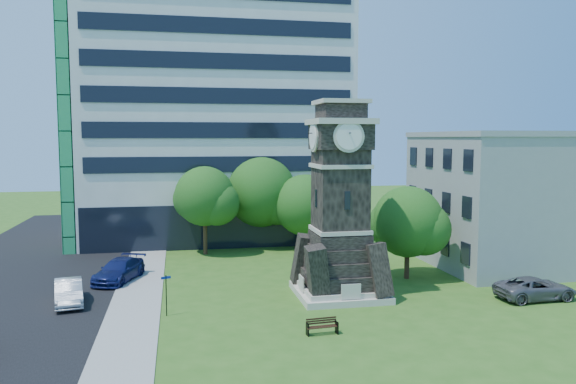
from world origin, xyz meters
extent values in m
plane|color=#2E5A19|center=(0.00, 0.00, 0.00)|extent=(160.00, 160.00, 0.00)
cube|color=gray|center=(-9.50, 5.00, 0.03)|extent=(3.00, 70.00, 0.06)
cube|color=beige|center=(3.00, 2.00, 0.20)|extent=(5.40, 5.40, 0.40)
cube|color=beige|center=(3.00, 2.00, 0.55)|extent=(4.80, 4.80, 0.30)
cube|color=black|center=(3.00, 2.00, 7.20)|extent=(3.00, 3.00, 6.40)
cube|color=beige|center=(3.00, 2.00, 4.20)|extent=(3.25, 3.25, 0.25)
cube|color=beige|center=(3.00, 2.00, 8.20)|extent=(3.25, 3.25, 0.25)
cube|color=black|center=(3.00, 0.48, 6.20)|extent=(0.35, 0.08, 1.10)
cube|color=black|center=(3.00, 2.00, 10.00)|extent=(3.30, 3.30, 1.60)
cube|color=beige|center=(3.00, 2.00, 10.90)|extent=(3.70, 3.70, 0.35)
cylinder|color=white|center=(3.00, 0.23, 10.00)|extent=(1.56, 0.06, 1.56)
cylinder|color=white|center=(1.23, 2.00, 10.00)|extent=(0.06, 1.56, 1.56)
cube|color=black|center=(3.00, 2.00, 11.50)|extent=(2.60, 2.60, 0.90)
cube|color=beige|center=(3.00, 2.00, 12.10)|extent=(3.00, 3.00, 0.25)
cube|color=white|center=(-3.00, 26.00, 14.00)|extent=(25.00, 15.00, 28.00)
cube|color=black|center=(-3.00, 18.80, 2.00)|extent=(24.50, 0.80, 4.00)
cube|color=gray|center=(20.00, 8.00, 5.00)|extent=(15.00, 12.00, 10.00)
cube|color=gray|center=(20.00, 8.00, 10.20)|extent=(15.20, 12.20, 0.40)
imported|color=#B0B3B8|center=(-13.43, 3.37, 0.73)|extent=(2.35, 4.61, 1.45)
imported|color=#121A50|center=(-11.01, 8.38, 0.75)|extent=(3.79, 5.61, 1.51)
imported|color=#58575D|center=(14.62, -1.19, 0.69)|extent=(5.02, 2.44, 1.38)
cube|color=black|center=(-0.63, -4.71, 0.32)|extent=(0.05, 0.41, 0.63)
cube|color=black|center=(0.90, -4.71, 0.32)|extent=(0.05, 0.41, 0.63)
cube|color=black|center=(0.13, -4.71, 0.41)|extent=(1.62, 0.43, 0.04)
cube|color=black|center=(0.13, -4.51, 0.66)|extent=(1.62, 0.04, 0.36)
cylinder|color=black|center=(-7.64, -0.09, 1.16)|extent=(0.06, 0.06, 2.31)
cube|color=navy|center=(-7.64, -0.09, 2.17)|extent=(0.56, 0.04, 0.14)
cylinder|color=#332114|center=(-4.67, 16.40, 1.45)|extent=(0.35, 0.35, 2.91)
sphere|color=#2C621D|center=(-4.67, 16.40, 5.00)|extent=(5.08, 5.08, 5.08)
sphere|color=#2C621D|center=(-3.66, 15.89, 4.44)|extent=(3.81, 3.81, 3.81)
sphere|color=#2C621D|center=(-5.56, 17.03, 4.68)|extent=(3.56, 3.56, 3.56)
cylinder|color=#332114|center=(0.54, 18.92, 1.46)|extent=(0.41, 0.41, 2.93)
sphere|color=#24671E|center=(0.54, 18.92, 5.04)|extent=(6.43, 6.43, 6.43)
sphere|color=#24671E|center=(1.83, 18.27, 4.47)|extent=(4.82, 4.82, 4.82)
sphere|color=#24671E|center=(-0.59, 19.72, 4.72)|extent=(4.50, 4.50, 4.50)
cylinder|color=#332114|center=(4.12, 16.45, 1.17)|extent=(0.38, 0.38, 2.34)
sphere|color=#315E1C|center=(4.12, 16.45, 4.03)|extent=(5.43, 5.43, 5.43)
sphere|color=#315E1C|center=(5.21, 15.91, 3.58)|extent=(4.07, 4.07, 4.07)
sphere|color=#315E1C|center=(3.17, 17.13, 3.77)|extent=(3.80, 3.80, 3.80)
cylinder|color=#332114|center=(8.91, 5.21, 1.18)|extent=(0.35, 0.35, 2.36)
sphere|color=#245419|center=(8.91, 5.21, 4.06)|extent=(5.00, 5.00, 5.00)
sphere|color=#245419|center=(9.91, 4.71, 3.60)|extent=(3.75, 3.75, 3.75)
sphere|color=#245419|center=(8.03, 5.84, 3.80)|extent=(3.50, 3.50, 3.50)
camera|label=1|loc=(-6.91, -31.39, 9.89)|focal=35.00mm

